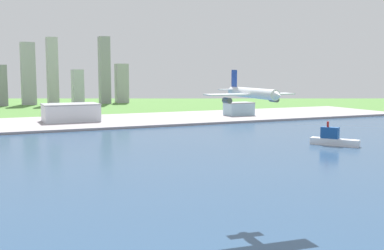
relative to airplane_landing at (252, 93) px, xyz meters
The scene contains 8 objects.
ground_plane 182.77m from the airplane_landing, 94.97° to the left, with size 2400.00×2400.00×0.00m, color #4E8238.
water_bay 126.12m from the airplane_landing, 97.52° to the left, with size 840.00×360.00×0.15m, color #2D4C70.
industrial_pier 369.02m from the airplane_landing, 92.39° to the left, with size 840.00×140.00×2.50m, color #9C9497.
airplane_landing is the anchor object (origin of this frame).
ferry_boat 203.34m from the airplane_landing, 40.59° to the left, with size 26.08×34.01×17.96m.
warehouse_main 371.60m from the airplane_landing, 90.32° to the left, with size 58.76×39.00×18.94m.
warehouse_annex 409.17m from the airplane_landing, 60.81° to the left, with size 33.14×22.68×16.02m.
distant_skyline 688.67m from the airplane_landing, 93.74° to the left, with size 378.65×72.33×148.48m.
Camera 1 is at (-78.71, -29.61, 55.81)m, focal length 44.76 mm.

